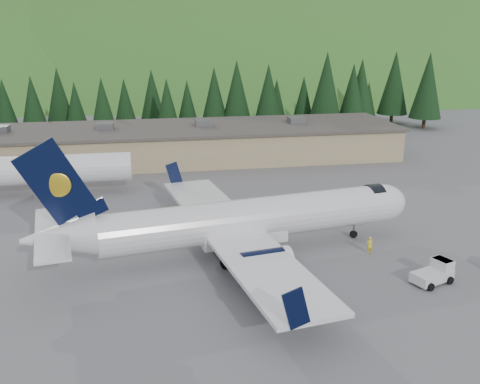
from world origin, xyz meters
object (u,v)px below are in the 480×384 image
second_airliner (14,170)px  ramp_worker (370,245)px  baggage_tug_a (435,273)px  airliner (241,221)px  terminal_building (172,143)px

second_airliner → ramp_worker: second_airliner is taller
baggage_tug_a → airliner: bearing=129.4°
second_airliner → baggage_tug_a: second_airliner is taller
ramp_worker → airliner: bearing=-7.2°
baggage_tug_a → terminal_building: bearing=91.2°
airliner → ramp_worker: (11.59, -2.01, -2.35)m
terminal_building → second_airliner: bearing=-141.2°
baggage_tug_a → second_airliner: bearing=121.0°
ramp_worker → baggage_tug_a: bearing=116.6°
airliner → baggage_tug_a: (14.43, -8.40, -2.34)m
second_airliner → ramp_worker: bearing=-34.3°
second_airliner → terminal_building: (19.91, 16.00, -0.70)m
second_airliner → ramp_worker: 43.01m
airliner → ramp_worker: 12.00m
airliner → second_airliner: size_ratio=1.30×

